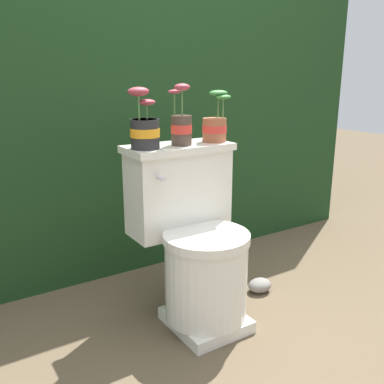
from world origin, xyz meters
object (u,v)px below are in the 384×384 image
Objects in this scene: toilet at (195,241)px; garden_stone at (260,285)px; potted_plant_left at (145,129)px; potted_plant_midleft at (181,125)px; potted_plant_middle at (215,125)px.

toilet reaches higher than garden_stone.
potted_plant_left is 0.99m from garden_stone.
potted_plant_middle is (0.18, 0.00, -0.01)m from potted_plant_midleft.
toilet is at bearing -32.33° from potted_plant_left.
potted_plant_middle reaches higher than garden_stone.
potted_plant_left is 2.01× the size of garden_stone.
toilet is 0.51m from garden_stone.
potted_plant_midleft reaches higher than potted_plant_left.
toilet is 0.52m from potted_plant_left.
potted_plant_midleft is (0.00, 0.11, 0.49)m from toilet.
potted_plant_midleft is (0.17, -0.00, 0.00)m from potted_plant_left.
toilet is at bearing -178.59° from garden_stone.
garden_stone is at bearing -9.77° from potted_plant_left.
potted_plant_left is at bearing 170.23° from garden_stone.
toilet is 0.52m from potted_plant_middle.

